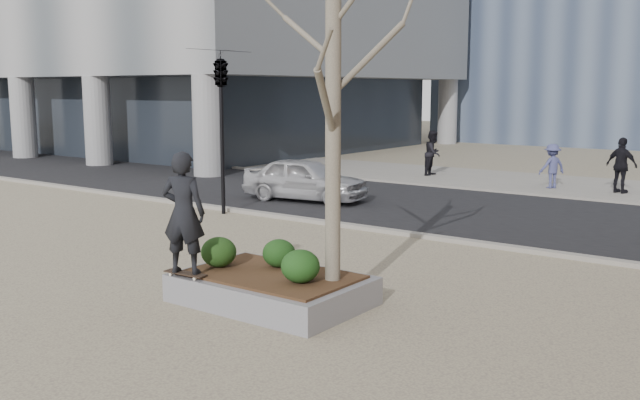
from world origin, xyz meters
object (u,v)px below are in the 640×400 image
Objects in this scene: skateboarder at (184,213)px; police_car at (305,179)px; skateboard at (185,275)px; planter at (272,289)px.

police_car is at bearing -84.54° from skateboarder.
skateboard is at bearing 180.00° from skateboarder.
police_car is at bearing 113.30° from skateboard.
planter is 1.89m from skateboarder.
police_car is (-6.03, 8.73, 0.46)m from planter.
skateboarder is (-1.08, -0.88, 1.28)m from planter.
skateboarder reaches higher than skateboard.
planter is at bearing 35.27° from skateboard.
skateboarder is (0.00, 0.00, 1.02)m from skateboard.
police_car reaches higher than planter.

